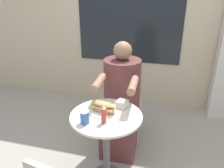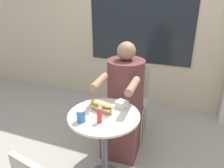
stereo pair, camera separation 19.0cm
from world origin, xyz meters
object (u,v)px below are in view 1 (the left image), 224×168
at_px(diner_chair, 127,93).
at_px(condiment_bottle, 104,114).
at_px(drink_cup, 85,117).
at_px(seated_diner, 121,106).
at_px(sandwich_on_plate, 103,108).
at_px(cafe_table, 106,135).

bearing_deg(diner_chair, condiment_bottle, 87.66).
xyz_separation_m(drink_cup, condiment_bottle, (0.14, 0.04, 0.02)).
bearing_deg(seated_diner, diner_chair, -91.63).
height_order(diner_chair, seated_diner, seated_diner).
relative_size(drink_cup, condiment_bottle, 0.68).
bearing_deg(drink_cup, diner_chair, 82.32).
bearing_deg(condiment_bottle, drink_cup, -164.29).
relative_size(seated_diner, condiment_bottle, 7.59).
bearing_deg(condiment_bottle, sandwich_on_plate, 108.61).
xyz_separation_m(diner_chair, drink_cup, (-0.14, -1.01, 0.24)).
distance_m(cafe_table, seated_diner, 0.51).
relative_size(cafe_table, diner_chair, 0.81).
bearing_deg(diner_chair, cafe_table, 86.67).
distance_m(cafe_table, sandwich_on_plate, 0.25).
relative_size(sandwich_on_plate, condiment_bottle, 1.49).
xyz_separation_m(diner_chair, sandwich_on_plate, (-0.05, -0.82, 0.23)).
xyz_separation_m(cafe_table, diner_chair, (0.01, 0.85, 0.01)).
xyz_separation_m(diner_chair, seated_diner, (0.01, -0.35, -0.00)).
height_order(sandwich_on_plate, drink_cup, drink_cup).
bearing_deg(seated_diner, condiment_bottle, 87.26).
height_order(cafe_table, diner_chair, diner_chair).
bearing_deg(seated_diner, sandwich_on_plate, 81.18).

